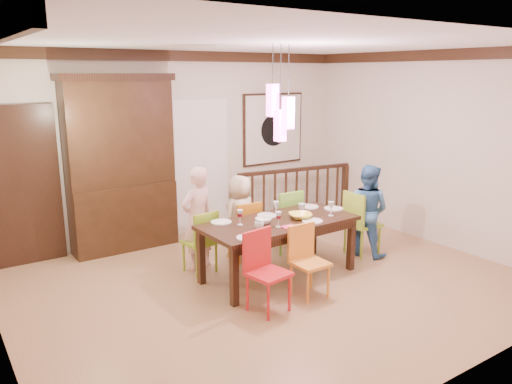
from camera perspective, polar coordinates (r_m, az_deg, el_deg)
floor at (r=6.36m, az=1.79°, el=-10.36°), size 6.00×6.00×0.00m
ceiling at (r=5.83m, az=2.01°, el=16.72°), size 6.00×6.00×0.00m
wall_back at (r=8.05m, az=-8.65°, el=5.33°), size 6.00×0.00×6.00m
wall_right at (r=8.04m, az=19.53°, el=4.69°), size 0.00×5.00×5.00m
crown_molding at (r=5.82m, az=2.00°, el=15.93°), size 6.00×5.00×0.16m
panel_door at (r=7.38m, az=-25.38°, el=0.28°), size 1.04×0.07×2.24m
white_doorway at (r=8.24m, az=-6.26°, el=2.77°), size 0.97×0.05×2.22m
painting at (r=8.92m, az=1.98°, el=7.22°), size 1.25×0.06×1.25m
pendant_cluster at (r=6.07m, az=2.79°, el=9.08°), size 0.27×0.21×1.14m
dining_table at (r=6.34m, az=2.64°, el=-4.05°), size 2.03×0.96×0.75m
chair_far_left at (r=6.59m, az=-6.49°, el=-5.12°), size 0.42×0.42×0.84m
chair_far_mid at (r=6.97m, az=-1.44°, el=-3.92°), size 0.41×0.41×0.85m
chair_far_right at (r=7.33m, az=3.13°, el=-2.73°), size 0.42×0.42×0.92m
chair_near_left at (r=5.48m, az=1.45°, el=-8.57°), size 0.46×0.46×0.90m
chair_near_mid at (r=5.87m, az=6.21°, el=-7.44°), size 0.38×0.38×0.84m
chair_end_right at (r=7.32m, az=12.14°, el=-2.99°), size 0.44×0.44×0.93m
china_hutch at (r=7.50m, az=-15.20°, el=3.12°), size 1.63×0.46×2.56m
balustrade at (r=8.80m, az=4.65°, el=-0.18°), size 2.26×0.38×0.96m
person_far_left at (r=6.65m, az=-6.71°, el=-3.00°), size 0.57×0.44×1.39m
person_far_mid at (r=7.06m, az=-1.79°, el=-2.81°), size 0.65×0.51×1.18m
person_end_right at (r=7.28m, az=12.56°, el=-2.05°), size 0.68×0.77×1.32m
serving_bowl at (r=6.42m, az=5.09°, el=-2.73°), size 0.37×0.37×0.07m
small_bowl at (r=6.19m, az=0.86°, el=-3.30°), size 0.23×0.23×0.07m
cup_left at (r=5.97m, az=0.35°, el=-3.82°), size 0.14×0.14×0.09m
cup_right at (r=6.79m, az=5.23°, el=-1.71°), size 0.11×0.11×0.10m
plate_far_left at (r=6.24m, az=-4.01°, el=-3.45°), size 0.26×0.26×0.01m
plate_far_mid at (r=6.52m, az=1.30°, el=-2.68°), size 0.26×0.26×0.01m
plate_far_right at (r=6.97m, az=6.11°, el=-1.68°), size 0.26×0.26×0.01m
plate_near_left at (r=5.65m, az=-0.96°, el=-5.25°), size 0.26×0.26×0.01m
plate_near_mid at (r=6.30m, az=6.45°, el=-3.32°), size 0.26×0.26×0.01m
plate_end_right at (r=6.92m, az=8.85°, el=-1.88°), size 0.26×0.26×0.01m
wine_glass_a at (r=6.11m, az=-1.84°, el=-2.92°), size 0.08×0.08×0.19m
wine_glass_b at (r=6.51m, az=2.29°, el=-1.89°), size 0.08×0.08×0.19m
wine_glass_c at (r=6.03m, az=2.59°, el=-3.15°), size 0.08×0.08×0.19m
wine_glass_d at (r=6.57m, az=8.58°, el=-1.90°), size 0.08×0.08×0.19m
napkin at (r=6.04m, az=3.85°, el=-4.01°), size 0.18×0.14×0.01m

